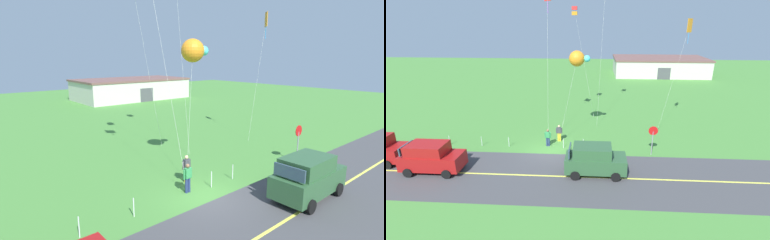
# 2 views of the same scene
# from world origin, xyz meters

# --- Properties ---
(ground_plane) EXTENTS (120.00, 120.00, 0.10)m
(ground_plane) POSITION_xyz_m (0.00, 0.00, -0.05)
(ground_plane) COLOR #478438
(asphalt_road) EXTENTS (120.00, 7.00, 0.00)m
(asphalt_road) POSITION_xyz_m (0.00, -4.00, 0.00)
(asphalt_road) COLOR #424244
(asphalt_road) RESTS_ON ground
(road_centre_stripe) EXTENTS (120.00, 0.16, 0.00)m
(road_centre_stripe) POSITION_xyz_m (0.00, -4.00, 0.01)
(road_centre_stripe) COLOR #E5E04C
(road_centre_stripe) RESTS_ON asphalt_road
(car_suv_foreground) EXTENTS (4.40, 2.12, 2.24)m
(car_suv_foreground) POSITION_xyz_m (3.80, -3.44, 1.15)
(car_suv_foreground) COLOR #2D5633
(car_suv_foreground) RESTS_ON ground
(car_parked_west_near) EXTENTS (4.40, 2.12, 2.24)m
(car_parked_west_near) POSITION_xyz_m (-8.25, -3.82, 1.15)
(car_parked_west_near) COLOR maroon
(car_parked_west_near) RESTS_ON ground
(stop_sign) EXTENTS (0.76, 0.08, 2.56)m
(stop_sign) POSITION_xyz_m (8.56, -0.10, 1.80)
(stop_sign) COLOR gray
(stop_sign) RESTS_ON ground
(person_adult_near) EXTENTS (0.58, 0.22, 1.60)m
(person_adult_near) POSITION_xyz_m (-0.38, 1.05, 0.86)
(person_adult_near) COLOR navy
(person_adult_near) RESTS_ON ground
(person_adult_companion) EXTENTS (0.58, 0.22, 1.60)m
(person_adult_companion) POSITION_xyz_m (0.49, 2.18, 0.86)
(person_adult_companion) COLOR yellow
(person_adult_companion) RESTS_ON ground
(kite_blue_mid) EXTENTS (2.78, 1.98, 8.18)m
(kite_blue_mid) POSITION_xyz_m (2.13, 3.45, 7.47)
(kite_blue_mid) COLOR silver
(kite_blue_mid) RESTS_ON ground
(kite_green_far) EXTENTS (2.49, 0.56, 12.01)m
(kite_green_far) POSITION_xyz_m (1.47, 8.98, 11.53)
(kite_green_far) COLOR silver
(kite_green_far) RESTS_ON ground
(kite_pink_drift) EXTENTS (2.25, 0.71, 10.83)m
(kite_pink_drift) POSITION_xyz_m (12.14, 5.61, 10.01)
(kite_pink_drift) COLOR silver
(kite_pink_drift) RESTS_ON ground
(warehouse_distant) EXTENTS (18.36, 10.20, 3.50)m
(warehouse_distant) POSITION_xyz_m (16.66, 36.53, 1.75)
(warehouse_distant) COLOR beige
(warehouse_distant) RESTS_ON ground
(fence_post_0) EXTENTS (0.05, 0.05, 0.90)m
(fence_post_0) POSITION_xyz_m (-9.33, 0.70, 0.45)
(fence_post_0) COLOR silver
(fence_post_0) RESTS_ON ground
(fence_post_1) EXTENTS (0.05, 0.05, 0.90)m
(fence_post_1) POSITION_xyz_m (-6.34, 0.70, 0.45)
(fence_post_1) COLOR silver
(fence_post_1) RESTS_ON ground
(fence_post_2) EXTENTS (0.05, 0.05, 0.90)m
(fence_post_2) POSITION_xyz_m (-3.86, 0.70, 0.45)
(fence_post_2) COLOR silver
(fence_post_2) RESTS_ON ground
(fence_post_3) EXTENTS (0.05, 0.05, 0.90)m
(fence_post_3) POSITION_xyz_m (1.05, 0.70, 0.45)
(fence_post_3) COLOR silver
(fence_post_3) RESTS_ON ground
(fence_post_4) EXTENTS (0.05, 0.05, 0.90)m
(fence_post_4) POSITION_xyz_m (2.80, 0.70, 0.45)
(fence_post_4) COLOR silver
(fence_post_4) RESTS_ON ground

